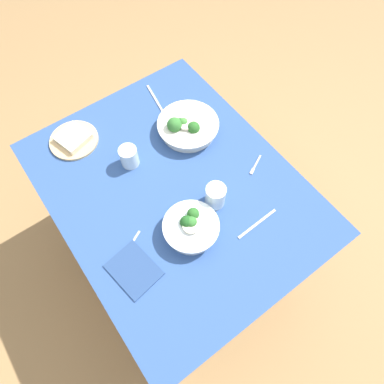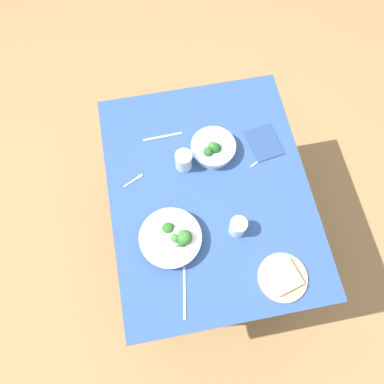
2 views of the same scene
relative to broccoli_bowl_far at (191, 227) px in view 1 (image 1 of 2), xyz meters
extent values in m
plane|color=#9E7547|center=(0.20, -0.06, -0.81)|extent=(6.00, 6.00, 0.00)
cube|color=#2D4C84|center=(0.20, -0.06, -0.04)|extent=(1.19, 0.93, 0.01)
cube|color=brown|center=(0.20, -0.06, -0.05)|extent=(1.15, 0.90, 0.02)
cylinder|color=brown|center=(-0.29, -0.42, -0.44)|extent=(0.07, 0.07, 0.74)
cylinder|color=brown|center=(0.69, -0.42, -0.44)|extent=(0.07, 0.07, 0.74)
cylinder|color=brown|center=(-0.29, 0.30, -0.44)|extent=(0.07, 0.07, 0.74)
cylinder|color=brown|center=(0.69, 0.30, -0.44)|extent=(0.07, 0.07, 0.74)
cylinder|color=white|center=(0.00, 0.00, -0.01)|extent=(0.19, 0.19, 0.05)
cylinder|color=white|center=(0.00, 0.00, 0.02)|extent=(0.21, 0.21, 0.01)
sphere|color=#286023|center=(0.03, -0.03, 0.03)|extent=(0.05, 0.05, 0.05)
sphere|color=#1E511E|center=(0.02, 0.01, 0.03)|extent=(0.05, 0.05, 0.05)
sphere|color=#33702D|center=(0.01, 0.00, 0.03)|extent=(0.05, 0.05, 0.05)
cylinder|color=beige|center=(-0.01, 0.00, 0.03)|extent=(0.07, 0.07, 0.01)
cylinder|color=silver|center=(0.40, -0.27, -0.01)|extent=(0.24, 0.24, 0.05)
cylinder|color=silver|center=(0.40, -0.27, 0.01)|extent=(0.27, 0.27, 0.01)
sphere|color=#3D7A33|center=(0.41, -0.26, 0.02)|extent=(0.04, 0.04, 0.04)
sphere|color=#33702D|center=(0.41, -0.21, 0.03)|extent=(0.06, 0.06, 0.06)
sphere|color=#286023|center=(0.36, -0.27, 0.02)|extent=(0.06, 0.06, 0.06)
sphere|color=#1E511E|center=(0.42, -0.24, 0.02)|extent=(0.04, 0.04, 0.04)
sphere|color=#286023|center=(0.43, -0.23, 0.02)|extent=(0.05, 0.05, 0.05)
cylinder|color=beige|center=(0.40, -0.27, 0.03)|extent=(0.09, 0.09, 0.01)
cylinder|color=#D6B27A|center=(0.65, 0.17, -0.03)|extent=(0.21, 0.21, 0.01)
cube|color=beige|center=(0.65, 0.17, -0.01)|extent=(0.15, 0.15, 0.03)
cylinder|color=silver|center=(0.40, 0.03, 0.01)|extent=(0.08, 0.08, 0.09)
cylinder|color=silver|center=(0.05, -0.15, 0.02)|extent=(0.08, 0.08, 0.10)
cube|color=#B7B7BC|center=(0.10, 0.19, -0.03)|extent=(0.04, 0.07, 0.00)
cube|color=#B7B7BC|center=(0.07, 0.24, -0.03)|extent=(0.02, 0.03, 0.00)
cube|color=#B7B7BC|center=(0.09, -0.41, -0.03)|extent=(0.04, 0.07, 0.00)
cube|color=#B7B7BC|center=(0.06, -0.36, -0.03)|extent=(0.02, 0.03, 0.00)
cube|color=#B7B7BC|center=(0.63, -0.25, -0.03)|extent=(0.22, 0.05, 0.00)
cube|color=#B7B7BC|center=(-0.13, -0.22, -0.03)|extent=(0.02, 0.19, 0.00)
cube|color=navy|center=(0.00, 0.26, -0.03)|extent=(0.20, 0.17, 0.01)
camera|label=1|loc=(-0.40, 0.29, 1.20)|focal=32.22mm
camera|label=2|loc=(0.85, -0.26, 1.65)|focal=36.63mm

